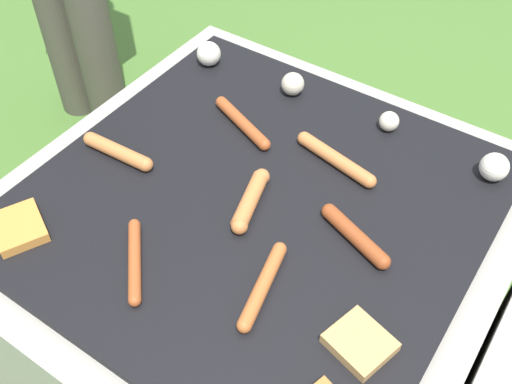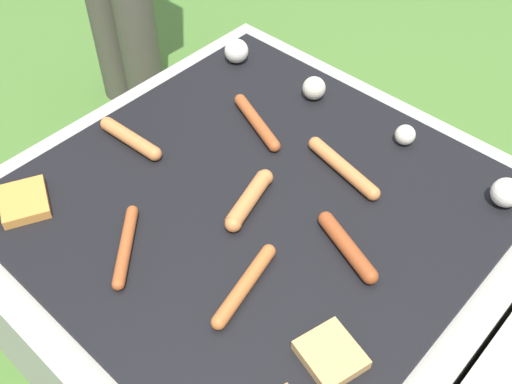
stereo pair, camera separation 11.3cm
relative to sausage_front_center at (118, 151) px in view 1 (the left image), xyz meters
The scene contains 12 objects.
ground_plane 0.56m from the sausage_front_center, 11.46° to the left, with size 14.00×14.00×0.00m, color #47702D.
grill 0.39m from the sausage_front_center, 11.46° to the left, with size 0.93×0.93×0.45m.
sausage_back_center 0.28m from the sausage_front_center, 41.03° to the right, with size 0.13×0.14×0.02m.
sausage_front_left 0.44m from the sausage_front_center, 13.70° to the right, with size 0.06×0.18×0.03m.
sausage_front_center is the anchor object (origin of this frame).
sausage_mid_right 0.51m from the sausage_front_center, ahead, with size 0.16×0.08×0.03m.
sausage_back_right 0.44m from the sausage_front_center, 31.42° to the left, with size 0.20×0.06×0.03m.
sausage_back_left 0.30m from the sausage_front_center, ahead, with size 0.07×0.16×0.03m.
sausage_mid_left 0.27m from the sausage_front_center, 54.38° to the left, with size 0.18×0.09×0.03m.
bread_slice_left 0.62m from the sausage_front_center, ahead, with size 0.11×0.11×0.02m.
bread_slice_center 0.25m from the sausage_front_center, 92.96° to the right, with size 0.13×0.12×0.02m.
mushroom_row 0.47m from the sausage_front_center, 52.77° to the left, with size 0.75×0.07×0.06m.
Camera 1 is at (0.43, -0.64, 1.30)m, focal length 42.00 mm.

